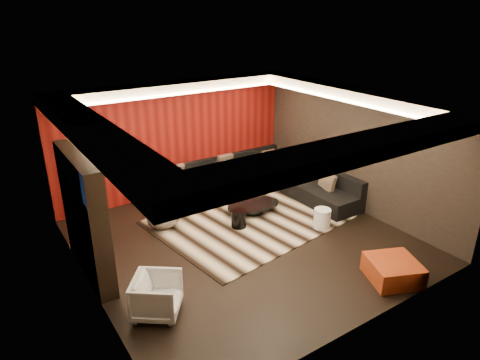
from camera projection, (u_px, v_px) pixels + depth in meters
floor at (244, 241)px, 8.63m from camera, size 6.00×6.00×0.02m
ceiling at (245, 102)px, 7.56m from camera, size 6.00×6.00×0.02m
wall_back at (175, 138)px, 10.42m from camera, size 6.00×0.02×2.80m
wall_left at (82, 216)px, 6.56m from camera, size 0.02×6.00×2.80m
wall_right at (355, 149)px, 9.63m from camera, size 0.02×6.00×2.80m
red_feature_wall at (176, 139)px, 10.39m from camera, size 5.98×0.05×2.78m
soffit_back at (178, 87)px, 9.69m from camera, size 6.00×0.60×0.22m
soffit_front at (361, 148)px, 5.52m from camera, size 6.00×0.60×0.22m
soffit_left at (91, 132)px, 6.23m from camera, size 0.60×4.80×0.22m
soffit_right at (351, 93)px, 8.99m from camera, size 0.60×4.80×0.22m
cove_back at (185, 93)px, 9.46m from camera, size 4.80×0.08×0.04m
cove_front at (341, 148)px, 5.82m from camera, size 4.80×0.08×0.04m
cove_left at (115, 134)px, 6.44m from camera, size 0.08×4.80×0.04m
cove_right at (339, 99)px, 8.85m from camera, size 0.08×4.80×0.04m
tv_surround at (85, 216)px, 7.22m from camera, size 0.30×2.00×2.20m
tv_screen at (92, 195)px, 7.16m from camera, size 0.04×1.30×0.80m
tv_shelf at (97, 234)px, 7.45m from camera, size 0.04×1.60×0.04m
rug at (250, 219)px, 9.49m from camera, size 4.37×3.51×0.02m
coffee_table at (253, 208)px, 9.73m from camera, size 1.41×1.41×0.21m
drum_stool at (239, 219)px, 9.06m from camera, size 0.37×0.37×0.38m
striped_pouf at (163, 218)px, 9.08m from camera, size 0.75×0.75×0.38m
white_side_table at (322, 219)px, 9.03m from camera, size 0.42×0.42×0.44m
orange_ottoman at (393, 270)px, 7.34m from camera, size 1.06×1.06×0.36m
armchair at (157, 296)px, 6.47m from camera, size 0.97×0.97×0.64m
sectional_sofa at (260, 181)px, 10.85m from camera, size 3.65×3.50×0.75m
throw_pillows at (248, 168)px, 10.72m from camera, size 3.01×2.75×0.50m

